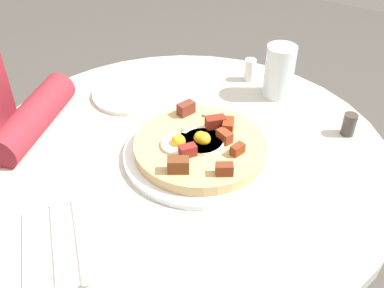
{
  "coord_description": "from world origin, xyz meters",
  "views": [
    {
      "loc": [
        -0.38,
        0.58,
        1.29
      ],
      "look_at": [
        -0.02,
        -0.0,
        0.75
      ],
      "focal_mm": 41.64,
      "sensor_mm": 36.0,
      "label": 1
    }
  ],
  "objects_px": {
    "dining_table": "(184,210)",
    "bread_plate": "(131,93)",
    "knife": "(80,238)",
    "breakfast_pizza": "(201,145)",
    "pizza_plate": "(201,153)",
    "fork": "(57,243)",
    "salt_shaker": "(250,70)",
    "water_glass": "(279,72)",
    "pepper_shaker": "(349,124)"
  },
  "relations": [
    {
      "from": "fork",
      "to": "pepper_shaker",
      "type": "bearing_deg",
      "value": 102.07
    },
    {
      "from": "breakfast_pizza",
      "to": "pepper_shaker",
      "type": "height_order",
      "value": "breakfast_pizza"
    },
    {
      "from": "fork",
      "to": "salt_shaker",
      "type": "distance_m",
      "value": 0.63
    },
    {
      "from": "water_glass",
      "to": "pizza_plate",
      "type": "bearing_deg",
      "value": 83.08
    },
    {
      "from": "fork",
      "to": "water_glass",
      "type": "bearing_deg",
      "value": 120.86
    },
    {
      "from": "breakfast_pizza",
      "to": "knife",
      "type": "distance_m",
      "value": 0.29
    },
    {
      "from": "fork",
      "to": "pepper_shaker",
      "type": "height_order",
      "value": "pepper_shaker"
    },
    {
      "from": "bread_plate",
      "to": "water_glass",
      "type": "height_order",
      "value": "water_glass"
    },
    {
      "from": "dining_table",
      "to": "breakfast_pizza",
      "type": "distance_m",
      "value": 0.2
    },
    {
      "from": "dining_table",
      "to": "knife",
      "type": "height_order",
      "value": "knife"
    },
    {
      "from": "bread_plate",
      "to": "dining_table",
      "type": "bearing_deg",
      "value": 153.6
    },
    {
      "from": "dining_table",
      "to": "pepper_shaker",
      "type": "distance_m",
      "value": 0.4
    },
    {
      "from": "fork",
      "to": "knife",
      "type": "xyz_separation_m",
      "value": [
        -0.02,
        -0.03,
        0.0
      ]
    },
    {
      "from": "bread_plate",
      "to": "salt_shaker",
      "type": "height_order",
      "value": "salt_shaker"
    },
    {
      "from": "knife",
      "to": "water_glass",
      "type": "bearing_deg",
      "value": 122.69
    },
    {
      "from": "salt_shaker",
      "to": "bread_plate",
      "type": "bearing_deg",
      "value": 46.41
    },
    {
      "from": "bread_plate",
      "to": "water_glass",
      "type": "bearing_deg",
      "value": -147.63
    },
    {
      "from": "water_glass",
      "to": "breakfast_pizza",
      "type": "bearing_deg",
      "value": 83.16
    },
    {
      "from": "breakfast_pizza",
      "to": "salt_shaker",
      "type": "relative_size",
      "value": 4.65
    },
    {
      "from": "pepper_shaker",
      "to": "fork",
      "type": "bearing_deg",
      "value": 60.94
    },
    {
      "from": "breakfast_pizza",
      "to": "pepper_shaker",
      "type": "xyz_separation_m",
      "value": [
        -0.22,
        -0.22,
        -0.0
      ]
    },
    {
      "from": "pizza_plate",
      "to": "knife",
      "type": "relative_size",
      "value": 1.67
    },
    {
      "from": "pizza_plate",
      "to": "fork",
      "type": "height_order",
      "value": "pizza_plate"
    },
    {
      "from": "dining_table",
      "to": "pepper_shaker",
      "type": "height_order",
      "value": "pepper_shaker"
    },
    {
      "from": "breakfast_pizza",
      "to": "bread_plate",
      "type": "height_order",
      "value": "breakfast_pizza"
    },
    {
      "from": "breakfast_pizza",
      "to": "bread_plate",
      "type": "bearing_deg",
      "value": -22.64
    },
    {
      "from": "bread_plate",
      "to": "salt_shaker",
      "type": "bearing_deg",
      "value": -133.59
    },
    {
      "from": "bread_plate",
      "to": "knife",
      "type": "distance_m",
      "value": 0.44
    },
    {
      "from": "bread_plate",
      "to": "salt_shaker",
      "type": "distance_m",
      "value": 0.3
    },
    {
      "from": "fork",
      "to": "water_glass",
      "type": "xyz_separation_m",
      "value": [
        -0.11,
        -0.6,
        0.06
      ]
    },
    {
      "from": "salt_shaker",
      "to": "pepper_shaker",
      "type": "distance_m",
      "value": 0.29
    },
    {
      "from": "breakfast_pizza",
      "to": "fork",
      "type": "distance_m",
      "value": 0.32
    },
    {
      "from": "bread_plate",
      "to": "pepper_shaker",
      "type": "distance_m",
      "value": 0.49
    },
    {
      "from": "bread_plate",
      "to": "pepper_shaker",
      "type": "height_order",
      "value": "pepper_shaker"
    },
    {
      "from": "pizza_plate",
      "to": "fork",
      "type": "xyz_separation_m",
      "value": [
        0.07,
        0.31,
        0.0
      ]
    },
    {
      "from": "fork",
      "to": "knife",
      "type": "height_order",
      "value": "same"
    },
    {
      "from": "water_glass",
      "to": "pepper_shaker",
      "type": "xyz_separation_m",
      "value": [
        -0.19,
        0.07,
        -0.04
      ]
    },
    {
      "from": "pizza_plate",
      "to": "bread_plate",
      "type": "height_order",
      "value": "pizza_plate"
    },
    {
      "from": "knife",
      "to": "pepper_shaker",
      "type": "relative_size",
      "value": 3.75
    },
    {
      "from": "breakfast_pizza",
      "to": "fork",
      "type": "xyz_separation_m",
      "value": [
        0.07,
        0.31,
        -0.02
      ]
    },
    {
      "from": "pizza_plate",
      "to": "knife",
      "type": "bearing_deg",
      "value": 80.03
    },
    {
      "from": "knife",
      "to": "pepper_shaker",
      "type": "xyz_separation_m",
      "value": [
        -0.27,
        -0.51,
        0.02
      ]
    },
    {
      "from": "knife",
      "to": "pepper_shaker",
      "type": "bearing_deg",
      "value": 102.82
    },
    {
      "from": "water_glass",
      "to": "salt_shaker",
      "type": "xyz_separation_m",
      "value": [
        0.09,
        -0.03,
        -0.03
      ]
    },
    {
      "from": "dining_table",
      "to": "knife",
      "type": "distance_m",
      "value": 0.34
    },
    {
      "from": "dining_table",
      "to": "fork",
      "type": "distance_m",
      "value": 0.36
    },
    {
      "from": "dining_table",
      "to": "bread_plate",
      "type": "distance_m",
      "value": 0.3
    },
    {
      "from": "bread_plate",
      "to": "pepper_shaker",
      "type": "bearing_deg",
      "value": -166.25
    },
    {
      "from": "dining_table",
      "to": "knife",
      "type": "relative_size",
      "value": 4.58
    },
    {
      "from": "pizza_plate",
      "to": "water_glass",
      "type": "distance_m",
      "value": 0.3
    }
  ]
}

